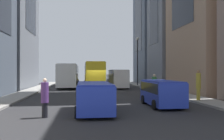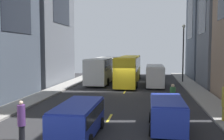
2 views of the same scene
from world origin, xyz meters
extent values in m
plane|color=#28282B|center=(0.00, 0.00, 0.00)|extent=(41.47, 41.47, 0.00)
cube|color=gray|center=(-7.65, 0.00, 0.07)|extent=(2.17, 44.00, 0.15)
cube|color=gray|center=(7.65, 0.00, 0.07)|extent=(2.17, 44.00, 0.15)
cube|color=yellow|center=(0.00, -10.50, 0.01)|extent=(0.16, 2.00, 0.01)
cube|color=yellow|center=(0.00, 0.00, 0.01)|extent=(0.16, 2.00, 0.01)
cube|color=yellow|center=(0.00, 10.50, 0.01)|extent=(0.16, 2.00, 0.01)
cube|color=yellow|center=(0.00, 21.00, 0.01)|extent=(0.16, 2.00, 0.01)
cube|color=#4C5666|center=(13.69, 16.09, 13.78)|extent=(9.51, 9.17, 27.57)
cube|color=#1E232D|center=(13.69, 16.09, 13.78)|extent=(9.60, 5.04, 15.16)
cube|color=silver|center=(-3.80, 8.30, 1.77)|extent=(2.55, 12.83, 3.00)
cube|color=black|center=(-3.80, 8.30, 2.62)|extent=(2.60, 11.81, 1.20)
cube|color=beige|center=(-3.80, 8.30, 3.31)|extent=(2.45, 12.32, 0.08)
cylinder|color=black|center=(-4.97, 12.27, 0.50)|extent=(0.46, 1.00, 1.00)
cylinder|color=black|center=(-2.63, 12.27, 0.50)|extent=(0.46, 1.00, 1.00)
cylinder|color=black|center=(-4.97, 4.32, 0.50)|extent=(0.46, 1.00, 1.00)
cylinder|color=black|center=(-2.63, 4.32, 0.50)|extent=(0.46, 1.00, 1.00)
cube|color=yellow|center=(-0.13, 7.77, 1.86)|extent=(2.45, 14.78, 3.30)
cube|color=black|center=(-0.13, 7.77, 2.72)|extent=(2.50, 13.59, 1.48)
cube|color=gold|center=(-0.13, 7.77, 3.55)|extent=(2.35, 14.18, 0.08)
cylinder|color=black|center=(-1.26, 12.36, 0.38)|extent=(0.44, 0.76, 0.76)
cylinder|color=black|center=(0.99, 12.36, 0.38)|extent=(0.44, 0.76, 0.76)
cylinder|color=black|center=(-1.26, 3.19, 0.38)|extent=(0.44, 0.76, 0.76)
cylinder|color=black|center=(0.99, 3.19, 0.38)|extent=(0.44, 0.76, 0.76)
cube|color=white|center=(3.23, 4.66, 1.35)|extent=(2.05, 6.08, 2.30)
cube|color=black|center=(3.23, 4.66, 2.10)|extent=(2.09, 5.60, 0.69)
cube|color=silver|center=(3.23, 4.66, 2.54)|extent=(1.97, 5.84, 0.08)
cylinder|color=black|center=(2.29, 6.55, 0.36)|extent=(0.37, 0.72, 0.72)
cylinder|color=black|center=(4.18, 6.55, 0.36)|extent=(0.37, 0.72, 0.72)
cylinder|color=black|center=(2.29, 2.78, 0.36)|extent=(0.37, 0.72, 0.72)
cylinder|color=black|center=(4.18, 2.78, 0.36)|extent=(0.37, 0.72, 0.72)
cube|color=#2338AD|center=(-1.06, -14.20, 0.90)|extent=(1.89, 4.65, 1.45)
cube|color=black|center=(-1.06, -14.20, 1.27)|extent=(1.93, 4.28, 0.61)
cube|color=navy|center=(-1.06, -14.20, 1.66)|extent=(1.82, 4.46, 0.08)
cylinder|color=black|center=(-1.93, -12.76, 0.31)|extent=(0.34, 0.62, 0.62)
cylinder|color=black|center=(-0.19, -12.76, 0.31)|extent=(0.34, 0.62, 0.62)
cylinder|color=black|center=(-1.93, -15.64, 0.31)|extent=(0.34, 0.62, 0.62)
cylinder|color=black|center=(-0.19, -15.64, 0.31)|extent=(0.34, 0.62, 0.62)
cube|color=#2338AD|center=(3.56, -12.39, 0.91)|extent=(1.82, 4.27, 1.48)
cube|color=black|center=(3.56, -12.39, 1.29)|extent=(1.86, 3.92, 0.62)
cube|color=navy|center=(3.56, -12.39, 1.69)|extent=(1.75, 4.10, 0.08)
cylinder|color=black|center=(2.72, -11.07, 0.31)|extent=(0.33, 0.62, 0.62)
cylinder|color=black|center=(4.40, -11.07, 0.31)|extent=(0.33, 0.62, 0.62)
cylinder|color=black|center=(2.72, -13.72, 0.31)|extent=(0.33, 0.62, 0.62)
cylinder|color=black|center=(4.40, -13.72, 0.31)|extent=(0.33, 0.62, 0.62)
cube|color=black|center=(3.80, 15.76, 0.91)|extent=(1.75, 4.36, 1.48)
cube|color=black|center=(3.80, 15.76, 1.29)|extent=(1.79, 4.01, 0.62)
cube|color=black|center=(3.80, 15.76, 1.69)|extent=(1.68, 4.18, 0.08)
cylinder|color=black|center=(3.00, 17.11, 0.31)|extent=(0.32, 0.62, 0.62)
cylinder|color=black|center=(4.61, 17.11, 0.31)|extent=(0.32, 0.62, 0.62)
cylinder|color=black|center=(3.00, 14.41, 0.31)|extent=(0.32, 0.62, 0.62)
cylinder|color=black|center=(4.61, 14.41, 0.31)|extent=(0.32, 0.62, 0.62)
cylinder|color=black|center=(4.17, -8.91, 0.36)|extent=(0.29, 0.29, 0.72)
cylinder|color=#336B38|center=(4.17, -8.91, 1.31)|extent=(0.39, 0.39, 1.19)
sphere|color=beige|center=(4.17, -8.91, 2.02)|extent=(0.22, 0.22, 0.22)
cylinder|color=gold|center=(7.11, -10.64, 0.59)|extent=(0.27, 0.27, 0.87)
cylinder|color=gold|center=(7.11, -10.64, 1.62)|extent=(0.37, 0.37, 1.20)
sphere|color=#8C6647|center=(7.11, -10.64, 2.34)|extent=(0.25, 0.25, 0.25)
cylinder|color=black|center=(-3.61, -15.30, 0.38)|extent=(0.29, 0.29, 0.76)
cylinder|color=#593372|center=(-3.61, -15.30, 1.28)|extent=(0.38, 0.38, 1.03)
sphere|color=beige|center=(-3.61, -15.30, 1.90)|extent=(0.20, 0.20, 0.20)
cylinder|color=black|center=(7.06, 8.97, 3.80)|extent=(0.18, 0.18, 7.30)
sphere|color=silver|center=(7.06, 8.97, 7.63)|extent=(0.44, 0.44, 0.44)
camera|label=1|loc=(-1.69, -27.33, 2.36)|focal=36.91mm
camera|label=2|loc=(2.54, -26.89, 4.47)|focal=41.34mm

